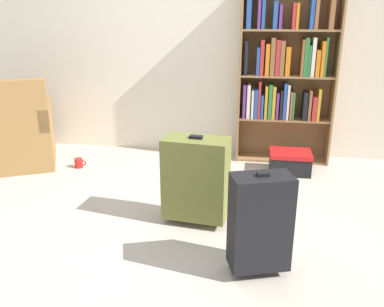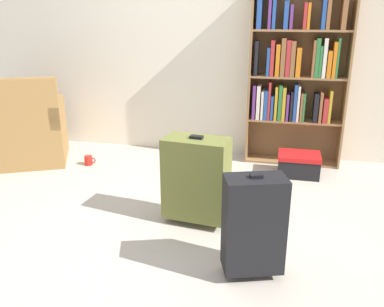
% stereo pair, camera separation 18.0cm
% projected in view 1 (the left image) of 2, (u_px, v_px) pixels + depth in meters
% --- Properties ---
extents(ground_plane, '(9.70, 9.70, 0.00)m').
position_uv_depth(ground_plane, '(172.00, 238.00, 2.81)').
color(ground_plane, '#B2A899').
extents(back_wall, '(5.54, 0.10, 2.60)m').
position_uv_depth(back_wall, '(207.00, 30.00, 4.19)').
color(back_wall, beige).
rests_on(back_wall, ground).
extents(bookshelf, '(0.94, 0.26, 1.74)m').
position_uv_depth(bookshelf, '(285.00, 71.00, 4.02)').
color(bookshelf, olive).
rests_on(bookshelf, ground).
extents(armchair, '(0.93, 0.93, 0.90)m').
position_uv_depth(armchair, '(15.00, 135.00, 4.04)').
color(armchair, olive).
rests_on(armchair, ground).
extents(mug, '(0.12, 0.08, 0.10)m').
position_uv_depth(mug, '(79.00, 163.00, 4.07)').
color(mug, red).
rests_on(mug, ground).
extents(storage_box, '(0.39, 0.30, 0.21)m').
position_uv_depth(storage_box, '(290.00, 161.00, 3.93)').
color(storage_box, black).
rests_on(storage_box, ground).
extents(suitcase_black, '(0.38, 0.29, 0.64)m').
position_uv_depth(suitcase_black, '(260.00, 222.00, 2.34)').
color(suitcase_black, black).
rests_on(suitcase_black, ground).
extents(suitcase_olive, '(0.48, 0.30, 0.67)m').
position_uv_depth(suitcase_olive, '(196.00, 178.00, 2.93)').
color(suitcase_olive, brown).
rests_on(suitcase_olive, ground).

